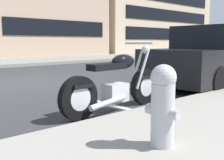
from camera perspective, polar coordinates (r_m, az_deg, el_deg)
name	(u,v)px	position (r m, az deg, el deg)	size (l,w,h in m)	color
ground_plane	(20,82)	(8.17, -18.53, -0.38)	(260.00, 260.00, 0.00)	#333335
sidewalk_far_curb	(133,56)	(21.05, 4.31, 5.03)	(120.00, 5.00, 0.14)	gray
parking_stall_stripe	(117,106)	(4.82, 0.94, -5.47)	(0.12, 2.20, 0.01)	silver
parked_motorcycle	(116,85)	(4.45, 0.93, -1.01)	(2.16, 0.62, 1.12)	black
parked_car_mid_block	(218,58)	(7.88, 21.23, 4.38)	(4.61, 1.82, 1.52)	black
car_opposite_curb	(218,48)	(24.55, 21.15, 6.31)	(4.50, 2.12, 1.37)	beige
fire_hydrant	(163,103)	(2.61, 10.54, -4.80)	(0.24, 0.36, 0.78)	#B7B7BC
townhouse_far_uphill	(141,13)	(31.25, 6.10, 13.79)	(15.12, 8.07, 8.69)	beige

